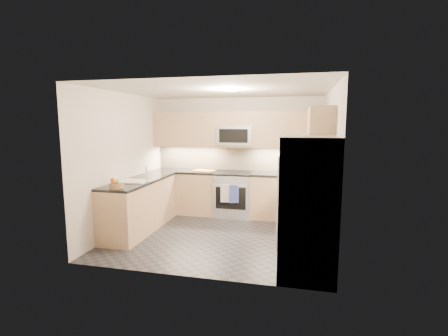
# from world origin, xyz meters

# --- Properties ---
(floor) EXTENTS (3.60, 3.20, 0.00)m
(floor) POSITION_xyz_m (0.00, 0.00, 0.00)
(floor) COLOR black
(floor) RESTS_ON ground
(ceiling) EXTENTS (3.60, 3.20, 0.02)m
(ceiling) POSITION_xyz_m (0.00, 0.00, 2.50)
(ceiling) COLOR beige
(ceiling) RESTS_ON wall_back
(wall_back) EXTENTS (3.60, 0.02, 2.50)m
(wall_back) POSITION_xyz_m (0.00, 1.60, 1.25)
(wall_back) COLOR beige
(wall_back) RESTS_ON floor
(wall_front) EXTENTS (3.60, 0.02, 2.50)m
(wall_front) POSITION_xyz_m (0.00, -1.60, 1.25)
(wall_front) COLOR beige
(wall_front) RESTS_ON floor
(wall_left) EXTENTS (0.02, 3.20, 2.50)m
(wall_left) POSITION_xyz_m (-1.80, 0.00, 1.25)
(wall_left) COLOR beige
(wall_left) RESTS_ON floor
(wall_right) EXTENTS (0.02, 3.20, 2.50)m
(wall_right) POSITION_xyz_m (1.80, 0.00, 1.25)
(wall_right) COLOR beige
(wall_right) RESTS_ON floor
(base_cab_back_left) EXTENTS (1.42, 0.60, 0.90)m
(base_cab_back_left) POSITION_xyz_m (-1.09, 1.30, 0.45)
(base_cab_back_left) COLOR tan
(base_cab_back_left) RESTS_ON floor
(base_cab_back_right) EXTENTS (1.42, 0.60, 0.90)m
(base_cab_back_right) POSITION_xyz_m (1.09, 1.30, 0.45)
(base_cab_back_right) COLOR tan
(base_cab_back_right) RESTS_ON floor
(base_cab_right) EXTENTS (0.60, 1.70, 0.90)m
(base_cab_right) POSITION_xyz_m (1.50, 0.15, 0.45)
(base_cab_right) COLOR tan
(base_cab_right) RESTS_ON floor
(base_cab_peninsula) EXTENTS (0.60, 2.00, 0.90)m
(base_cab_peninsula) POSITION_xyz_m (-1.50, 0.00, 0.45)
(base_cab_peninsula) COLOR tan
(base_cab_peninsula) RESTS_ON floor
(countertop_back_left) EXTENTS (1.42, 0.63, 0.04)m
(countertop_back_left) POSITION_xyz_m (-1.09, 1.30, 0.92)
(countertop_back_left) COLOR black
(countertop_back_left) RESTS_ON base_cab_back_left
(countertop_back_right) EXTENTS (1.42, 0.63, 0.04)m
(countertop_back_right) POSITION_xyz_m (1.09, 1.30, 0.92)
(countertop_back_right) COLOR black
(countertop_back_right) RESTS_ON base_cab_back_right
(countertop_right) EXTENTS (0.63, 1.70, 0.04)m
(countertop_right) POSITION_xyz_m (1.50, 0.15, 0.92)
(countertop_right) COLOR black
(countertop_right) RESTS_ON base_cab_right
(countertop_peninsula) EXTENTS (0.63, 2.00, 0.04)m
(countertop_peninsula) POSITION_xyz_m (-1.50, 0.00, 0.92)
(countertop_peninsula) COLOR black
(countertop_peninsula) RESTS_ON base_cab_peninsula
(upper_cab_back) EXTENTS (3.60, 0.35, 0.75)m
(upper_cab_back) POSITION_xyz_m (0.00, 1.43, 1.83)
(upper_cab_back) COLOR tan
(upper_cab_back) RESTS_ON wall_back
(upper_cab_right) EXTENTS (0.35, 1.95, 0.75)m
(upper_cab_right) POSITION_xyz_m (1.62, 0.28, 1.83)
(upper_cab_right) COLOR tan
(upper_cab_right) RESTS_ON wall_right
(backsplash_back) EXTENTS (3.60, 0.01, 0.51)m
(backsplash_back) POSITION_xyz_m (0.00, 1.60, 1.20)
(backsplash_back) COLOR tan
(backsplash_back) RESTS_ON wall_back
(backsplash_right) EXTENTS (0.01, 2.30, 0.51)m
(backsplash_right) POSITION_xyz_m (1.80, 0.45, 1.20)
(backsplash_right) COLOR tan
(backsplash_right) RESTS_ON wall_right
(gas_range) EXTENTS (0.76, 0.65, 0.91)m
(gas_range) POSITION_xyz_m (0.00, 1.28, 0.46)
(gas_range) COLOR #ACAEB4
(gas_range) RESTS_ON floor
(range_cooktop) EXTENTS (0.76, 0.65, 0.03)m
(range_cooktop) POSITION_xyz_m (0.00, 1.28, 0.92)
(range_cooktop) COLOR black
(range_cooktop) RESTS_ON gas_range
(oven_door_glass) EXTENTS (0.62, 0.02, 0.45)m
(oven_door_glass) POSITION_xyz_m (0.00, 0.95, 0.45)
(oven_door_glass) COLOR black
(oven_door_glass) RESTS_ON gas_range
(oven_handle) EXTENTS (0.60, 0.02, 0.02)m
(oven_handle) POSITION_xyz_m (0.00, 0.93, 0.72)
(oven_handle) COLOR #B2B5BA
(oven_handle) RESTS_ON gas_range
(microwave) EXTENTS (0.76, 0.40, 0.40)m
(microwave) POSITION_xyz_m (0.00, 1.40, 1.70)
(microwave) COLOR #A0A2A7
(microwave) RESTS_ON upper_cab_back
(microwave_door) EXTENTS (0.60, 0.01, 0.28)m
(microwave_door) POSITION_xyz_m (0.00, 1.20, 1.70)
(microwave_door) COLOR black
(microwave_door) RESTS_ON microwave
(refrigerator) EXTENTS (0.70, 0.90, 1.80)m
(refrigerator) POSITION_xyz_m (1.45, -1.15, 0.90)
(refrigerator) COLOR #A3A7AB
(refrigerator) RESTS_ON floor
(fridge_handle_left) EXTENTS (0.02, 0.02, 1.20)m
(fridge_handle_left) POSITION_xyz_m (1.08, -1.33, 0.95)
(fridge_handle_left) COLOR #B2B5BA
(fridge_handle_left) RESTS_ON refrigerator
(fridge_handle_right) EXTENTS (0.02, 0.02, 1.20)m
(fridge_handle_right) POSITION_xyz_m (1.08, -0.97, 0.95)
(fridge_handle_right) COLOR #B2B5BA
(fridge_handle_right) RESTS_ON refrigerator
(sink_basin) EXTENTS (0.52, 0.38, 0.16)m
(sink_basin) POSITION_xyz_m (-1.50, -0.25, 0.88)
(sink_basin) COLOR white
(sink_basin) RESTS_ON base_cab_peninsula
(faucet) EXTENTS (0.03, 0.03, 0.28)m
(faucet) POSITION_xyz_m (-1.24, -0.25, 1.08)
(faucet) COLOR silver
(faucet) RESTS_ON countertop_peninsula
(utensil_bowl) EXTENTS (0.30, 0.30, 0.16)m
(utensil_bowl) POSITION_xyz_m (1.60, 1.21, 1.02)
(utensil_bowl) COLOR #58B14B
(utensil_bowl) RESTS_ON countertop_back_right
(cutting_board) EXTENTS (0.49, 0.37, 0.01)m
(cutting_board) POSITION_xyz_m (-0.66, 1.29, 0.95)
(cutting_board) COLOR #C67012
(cutting_board) RESTS_ON countertop_back_left
(fruit_basket) EXTENTS (0.29, 0.29, 0.08)m
(fruit_basket) POSITION_xyz_m (-1.47, -0.83, 0.98)
(fruit_basket) COLOR #926A44
(fruit_basket) RESTS_ON countertop_peninsula
(fruit_apple) EXTENTS (0.07, 0.07, 0.07)m
(fruit_apple) POSITION_xyz_m (-1.56, -0.78, 1.05)
(fruit_apple) COLOR #B43814
(fruit_apple) RESTS_ON fruit_basket
(fruit_pear) EXTENTS (0.07, 0.07, 0.07)m
(fruit_pear) POSITION_xyz_m (-1.45, -0.83, 1.05)
(fruit_pear) COLOR #6BAC49
(fruit_pear) RESTS_ON fruit_basket
(dish_towel_check) EXTENTS (0.19, 0.04, 0.36)m
(dish_towel_check) POSITION_xyz_m (-0.10, 0.91, 0.55)
(dish_towel_check) COLOR silver
(dish_towel_check) RESTS_ON oven_handle
(dish_towel_blue) EXTENTS (0.19, 0.07, 0.37)m
(dish_towel_blue) POSITION_xyz_m (0.08, 0.91, 0.55)
(dish_towel_blue) COLOR navy
(dish_towel_blue) RESTS_ON oven_handle
(fruit_orange) EXTENTS (0.06, 0.06, 0.06)m
(fruit_orange) POSITION_xyz_m (-1.48, -0.87, 1.05)
(fruit_orange) COLOR #DB5318
(fruit_orange) RESTS_ON fruit_basket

